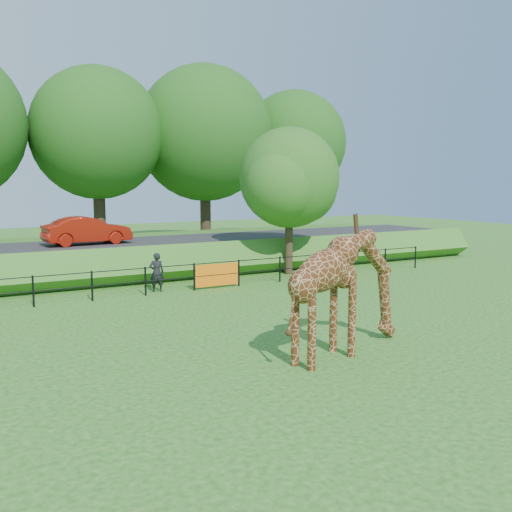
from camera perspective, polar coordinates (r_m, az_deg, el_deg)
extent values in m
plane|color=#215615|center=(14.88, -0.73, -9.24)|extent=(90.00, 90.00, 0.00)
cube|color=#215615|center=(29.03, -15.82, -0.04)|extent=(40.00, 9.00, 1.30)
cube|color=#2B2B2D|center=(27.50, -15.11, 1.08)|extent=(40.00, 5.00, 0.12)
imported|color=red|center=(27.26, -16.52, 2.46)|extent=(4.00, 1.68, 1.29)
imported|color=black|center=(22.58, -9.90, -1.62)|extent=(0.64, 0.52, 1.54)
cylinder|color=#302215|center=(26.50, 3.31, 1.62)|extent=(0.36, 0.36, 3.20)
sphere|color=#28611A|center=(26.36, 3.36, 7.82)|extent=(4.60, 4.60, 4.60)
sphere|color=#28611A|center=(27.58, 4.57, 6.84)|extent=(3.45, 3.45, 3.45)
sphere|color=#28611A|center=(25.28, 2.46, 7.07)|extent=(3.22, 3.22, 3.22)
cylinder|color=#302215|center=(35.64, -15.37, 4.30)|extent=(0.70, 0.70, 5.00)
sphere|color=#205316|center=(35.71, -15.63, 11.76)|extent=(7.80, 7.80, 7.80)
cylinder|color=#302215|center=(38.00, -5.08, 4.71)|extent=(0.70, 0.70, 5.00)
sphere|color=#205316|center=(38.09, -5.16, 12.12)|extent=(8.80, 8.80, 8.80)
cylinder|color=#302215|center=(41.43, 3.77, 4.94)|extent=(0.70, 0.70, 5.00)
sphere|color=#205316|center=(41.49, 3.83, 11.21)|extent=(7.40, 7.40, 7.40)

